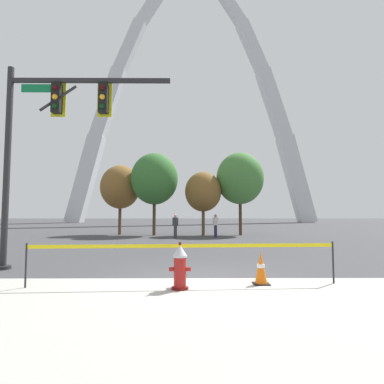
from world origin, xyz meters
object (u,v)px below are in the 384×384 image
monument_arch (191,110)px  traffic_signal_gantry (47,130)px  pedestrian_walking_left (216,226)px  traffic_cone_by_hydrant (261,268)px  fire_hydrant (180,267)px  pedestrian_standing_center (175,226)px

monument_arch → traffic_signal_gantry: bearing=-94.8°
pedestrian_walking_left → traffic_cone_by_hydrant: bearing=-90.7°
traffic_cone_by_hydrant → monument_arch: 59.37m
traffic_cone_by_hydrant → pedestrian_walking_left: pedestrian_walking_left is taller
fire_hydrant → pedestrian_standing_center: 14.46m
traffic_signal_gantry → pedestrian_standing_center: size_ratio=3.77×
fire_hydrant → pedestrian_walking_left: (1.99, 15.14, 0.35)m
traffic_cone_by_hydrant → monument_arch: (-1.39, 55.02, 22.25)m
monument_arch → pedestrian_standing_center: bearing=-91.7°
traffic_cone_by_hydrant → pedestrian_standing_center: 14.23m
traffic_cone_by_hydrant → traffic_signal_gantry: size_ratio=0.12×
monument_arch → pedestrian_standing_center: (-1.18, -41.04, -21.80)m
fire_hydrant → monument_arch: 59.74m
monument_arch → pedestrian_standing_center: size_ratio=32.77×
traffic_cone_by_hydrant → fire_hydrant: bearing=-165.9°
traffic_signal_gantry → monument_arch: size_ratio=0.12×
traffic_signal_gantry → monument_arch: monument_arch is taller
pedestrian_walking_left → monument_arch: bearing=92.2°
fire_hydrant → pedestrian_walking_left: 15.27m
traffic_cone_by_hydrant → pedestrian_walking_left: bearing=89.3°
pedestrian_standing_center → pedestrian_walking_left: bearing=14.3°
monument_arch → pedestrian_walking_left: monument_arch is taller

